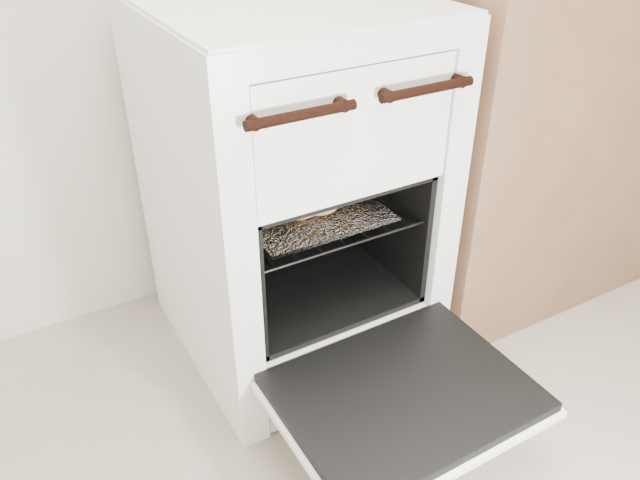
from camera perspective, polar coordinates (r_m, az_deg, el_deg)
The scene contains 6 objects.
stove at distance 1.51m, azimuth -2.65°, elevation 3.95°, with size 0.57×0.64×0.88m.
oven_door at distance 1.33m, azimuth 7.65°, elevation -13.86°, with size 0.51×0.40×0.04m.
oven_rack at distance 1.46m, azimuth -1.50°, elevation 2.91°, with size 0.42×0.40×0.01m.
foil_sheet at distance 1.44m, azimuth -1.14°, elevation 2.79°, with size 0.32×0.29×0.01m, color silver.
baked_rolls at distance 1.44m, azimuth -2.49°, elevation 3.88°, with size 0.26×0.25×0.05m.
counter at distance 1.97m, azimuth 18.79°, elevation 11.44°, with size 1.00×0.67×1.00m, color brown.
Camera 1 is at (-0.43, -0.01, 1.14)m, focal length 35.00 mm.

